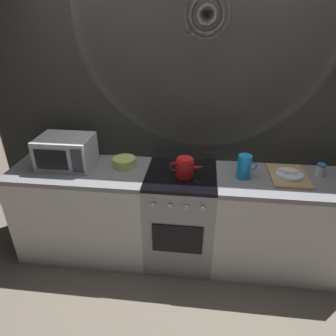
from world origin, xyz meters
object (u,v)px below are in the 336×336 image
object	(u,v)px
stove_unit	(180,217)
mixing_bowl	(124,162)
spice_jar	(320,170)
dish_pile	(289,175)
kettle	(185,167)
microwave	(66,152)
pitcher	(244,167)

from	to	relation	value
stove_unit	mixing_bowl	distance (m)	0.71
spice_jar	dish_pile	bearing A→B (deg)	-166.02
kettle	stove_unit	bearing A→B (deg)	134.45
kettle	dish_pile	bearing A→B (deg)	5.21
stove_unit	dish_pile	xyz separation A→B (m)	(0.89, 0.05, 0.47)
microwave	kettle	distance (m)	1.05
kettle	mixing_bowl	bearing A→B (deg)	167.85
pitcher	dish_pile	distance (m)	0.39
spice_jar	kettle	bearing A→B (deg)	-172.67
mixing_bowl	pitcher	bearing A→B (deg)	-4.82
stove_unit	spice_jar	distance (m)	1.26
dish_pile	spice_jar	bearing A→B (deg)	13.98
mixing_bowl	spice_jar	size ratio (longest dim) A/B	1.90
kettle	spice_jar	world-z (taller)	kettle
dish_pile	mixing_bowl	bearing A→B (deg)	178.41
kettle	dish_pile	world-z (taller)	kettle
kettle	mixing_bowl	xyz separation A→B (m)	(-0.54, 0.12, -0.04)
kettle	microwave	bearing A→B (deg)	175.93
microwave	spice_jar	world-z (taller)	microwave
stove_unit	spice_jar	xyz separation A→B (m)	(1.15, 0.11, 0.50)
mixing_bowl	pitcher	world-z (taller)	pitcher
kettle	dish_pile	distance (m)	0.86
microwave	dish_pile	bearing A→B (deg)	0.11
stove_unit	microwave	world-z (taller)	microwave
microwave	dish_pile	xyz separation A→B (m)	(1.90, 0.00, -0.12)
microwave	spice_jar	distance (m)	2.17
kettle	dish_pile	size ratio (longest dim) A/B	0.71
stove_unit	spice_jar	world-z (taller)	spice_jar
mixing_bowl	stove_unit	bearing A→B (deg)	-9.48
stove_unit	mixing_bowl	xyz separation A→B (m)	(-0.51, 0.09, 0.49)
stove_unit	kettle	bearing A→B (deg)	-45.55
stove_unit	dish_pile	distance (m)	1.00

